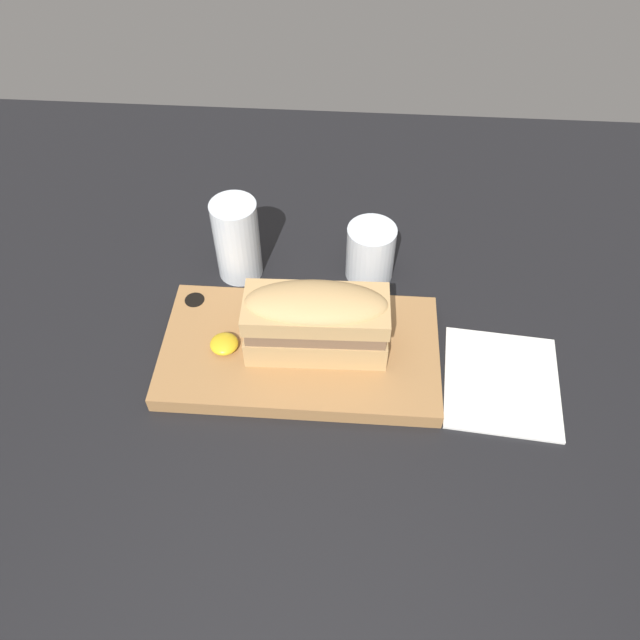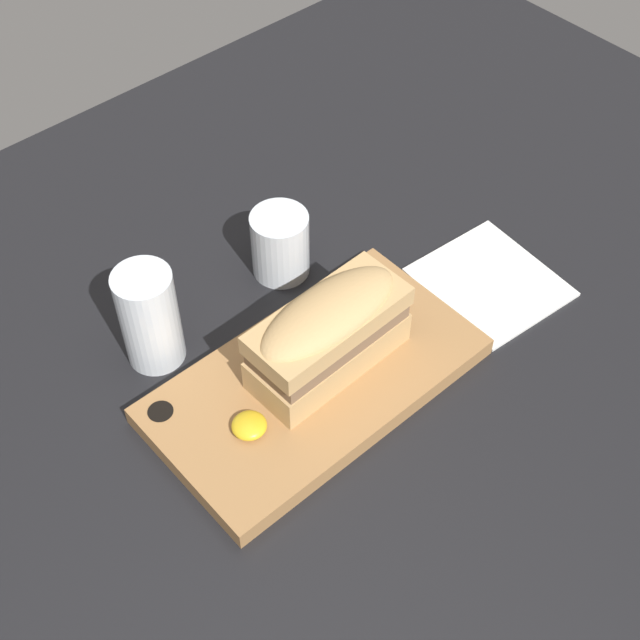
{
  "view_description": "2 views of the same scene",
  "coord_description": "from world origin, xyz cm",
  "px_view_note": "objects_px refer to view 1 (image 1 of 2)",
  "views": [
    {
      "loc": [
        8.38,
        -47.7,
        67.15
      ],
      "look_at": [
        5.05,
        1.24,
        9.19
      ],
      "focal_mm": 35.0,
      "sensor_mm": 36.0,
      "label": 1
    },
    {
      "loc": [
        -34.94,
        -42.08,
        79.53
      ],
      "look_at": [
        4.1,
        1.86,
        11.01
      ],
      "focal_mm": 50.0,
      "sensor_mm": 36.0,
      "label": 2
    }
  ],
  "objects_px": {
    "water_glass": "(238,244)",
    "napkin": "(501,382)",
    "serving_board": "(300,351)",
    "sandwich": "(316,319)",
    "wine_glass": "(370,253)"
  },
  "relations": [
    {
      "from": "water_glass",
      "to": "napkin",
      "type": "distance_m",
      "value": 0.4
    },
    {
      "from": "serving_board",
      "to": "napkin",
      "type": "relative_size",
      "value": 2.11
    },
    {
      "from": "napkin",
      "to": "water_glass",
      "type": "bearing_deg",
      "value": 153.97
    },
    {
      "from": "sandwich",
      "to": "water_glass",
      "type": "height_order",
      "value": "water_glass"
    },
    {
      "from": "sandwich",
      "to": "wine_glass",
      "type": "height_order",
      "value": "sandwich"
    },
    {
      "from": "wine_glass",
      "to": "napkin",
      "type": "height_order",
      "value": "wine_glass"
    },
    {
      "from": "serving_board",
      "to": "napkin",
      "type": "height_order",
      "value": "serving_board"
    },
    {
      "from": "serving_board",
      "to": "water_glass",
      "type": "relative_size",
      "value": 2.87
    },
    {
      "from": "water_glass",
      "to": "wine_glass",
      "type": "bearing_deg",
      "value": 2.61
    },
    {
      "from": "serving_board",
      "to": "water_glass",
      "type": "distance_m",
      "value": 0.19
    },
    {
      "from": "water_glass",
      "to": "napkin",
      "type": "xyz_separation_m",
      "value": [
        0.36,
        -0.17,
        -0.05
      ]
    },
    {
      "from": "sandwich",
      "to": "napkin",
      "type": "relative_size",
      "value": 1.06
    },
    {
      "from": "water_glass",
      "to": "wine_glass",
      "type": "xyz_separation_m",
      "value": [
        0.19,
        0.01,
        -0.01
      ]
    },
    {
      "from": "water_glass",
      "to": "wine_glass",
      "type": "height_order",
      "value": "water_glass"
    },
    {
      "from": "wine_glass",
      "to": "napkin",
      "type": "xyz_separation_m",
      "value": [
        0.17,
        -0.18,
        -0.04
      ]
    }
  ]
}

